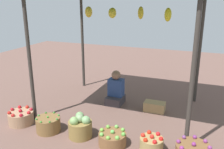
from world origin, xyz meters
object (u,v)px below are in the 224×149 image
at_px(vendor_person, 116,91).
at_px(wooden_crate_near_vendor, 154,107).
at_px(basket_green_apples, 112,139).
at_px(basket_red_tomatoes, 151,144).
at_px(basket_red_apples, 21,117).
at_px(basket_green_chilies, 48,124).
at_px(basket_cabbages, 80,127).

height_order(vendor_person, wooden_crate_near_vendor, vendor_person).
relative_size(basket_green_apples, basket_red_tomatoes, 1.24).
bearing_deg(basket_red_apples, basket_green_chilies, -4.51).
xyz_separation_m(basket_red_tomatoes, wooden_crate_near_vendor, (-0.26, 1.46, -0.02)).
bearing_deg(vendor_person, basket_green_chilies, -113.04).
xyz_separation_m(vendor_person, basket_cabbages, (-0.06, -1.58, -0.11)).
xyz_separation_m(basket_red_apples, basket_red_tomatoes, (2.56, 0.02, 0.00)).
xyz_separation_m(vendor_person, basket_green_chilies, (-0.70, -1.63, -0.16)).
distance_m(vendor_person, basket_green_apples, 1.72).
xyz_separation_m(vendor_person, basket_red_apples, (-1.36, -1.58, -0.17)).
distance_m(vendor_person, basket_red_tomatoes, 1.97).
xyz_separation_m(basket_red_apples, basket_cabbages, (1.30, -0.00, 0.06)).
relative_size(basket_cabbages, basket_green_apples, 0.93).
distance_m(basket_green_chilies, wooden_crate_near_vendor, 2.24).
relative_size(basket_red_apples, wooden_crate_near_vendor, 1.08).
bearing_deg(vendor_person, basket_red_tomatoes, -52.58).
distance_m(basket_cabbages, basket_red_tomatoes, 1.26).
distance_m(basket_red_apples, basket_green_apples, 1.92).
bearing_deg(basket_cabbages, wooden_crate_near_vendor, 56.16).
xyz_separation_m(basket_green_apples, wooden_crate_near_vendor, (0.38, 1.52, -0.01)).
xyz_separation_m(vendor_person, basket_green_apples, (0.56, -1.62, -0.18)).
bearing_deg(basket_green_apples, basket_green_chilies, -179.45).
bearing_deg(basket_red_apples, basket_cabbages, -0.09).
bearing_deg(basket_cabbages, basket_green_apples, -3.56).
height_order(basket_green_chilies, wooden_crate_near_vendor, basket_green_chilies).
height_order(basket_red_apples, basket_red_tomatoes, basket_red_apples).
distance_m(vendor_person, basket_cabbages, 1.59).
distance_m(basket_green_chilies, basket_red_tomatoes, 1.89).
xyz_separation_m(basket_green_apples, basket_red_tomatoes, (0.64, 0.06, 0.01)).
relative_size(basket_red_apples, basket_red_tomatoes, 1.29).
bearing_deg(basket_red_tomatoes, basket_red_apples, -179.55).
bearing_deg(basket_cabbages, basket_red_apples, 179.91).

